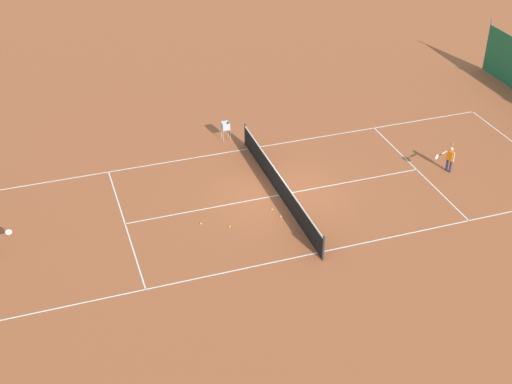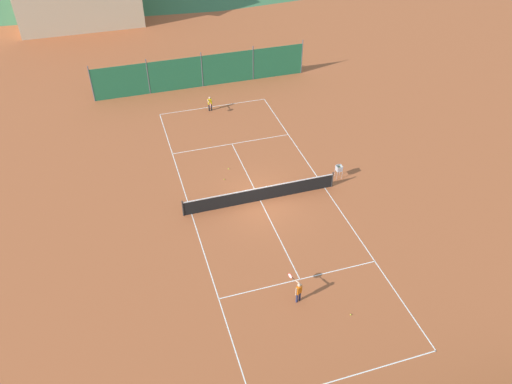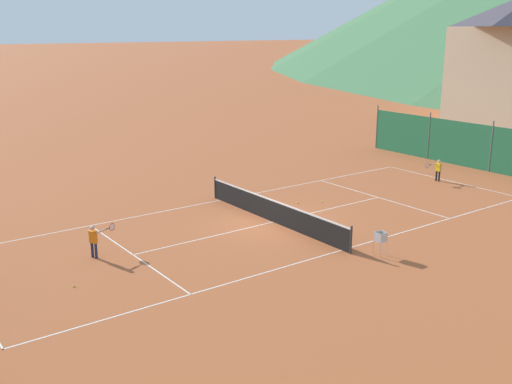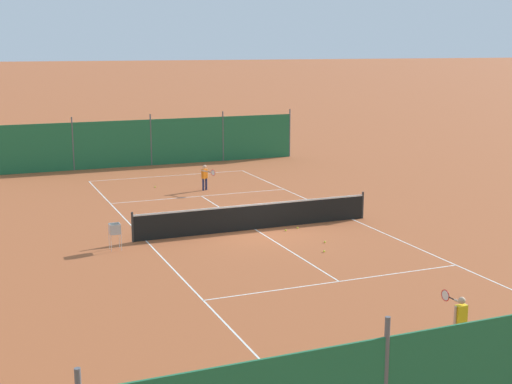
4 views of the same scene
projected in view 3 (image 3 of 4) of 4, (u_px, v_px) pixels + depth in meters
The scene contains 12 objects.
ground_plane at pixel (273, 222), 25.19m from camera, with size 600.00×600.00×0.00m, color #A8542D.
court_line_markings at pixel (273, 222), 25.18m from camera, with size 8.25×23.85×0.01m.
tennis_net at pixel (273, 211), 25.05m from camera, with size 9.18×0.08×1.06m.
windscreen_fence_far at pixel (491, 149), 33.67m from camera, with size 17.28×0.08×2.90m.
player_near_service at pixel (95, 239), 21.14m from camera, with size 0.40×1.04×1.20m.
player_far_service at pixel (438, 169), 31.72m from camera, with size 0.39×0.98×1.16m.
tennis_ball_far_corner at pixel (272, 213), 26.28m from camera, with size 0.07×0.07×0.07m, color #CCE033.
tennis_ball_mid_court at pixel (322, 202), 27.99m from camera, with size 0.07×0.07×0.07m, color #CCE033.
tennis_ball_by_net_left at pixel (261, 211), 26.62m from camera, with size 0.07×0.07×0.07m, color #CCE033.
tennis_ball_service_box at pixel (298, 203), 27.85m from camera, with size 0.07×0.07×0.07m, color #CCE033.
tennis_ball_by_net_right at pixel (74, 286), 18.87m from camera, with size 0.07×0.07×0.07m, color #CCE033.
ball_hopper at pixel (381, 238), 21.29m from camera, with size 0.36×0.36×0.89m.
Camera 3 is at (18.89, -14.74, 7.90)m, focal length 42.00 mm.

